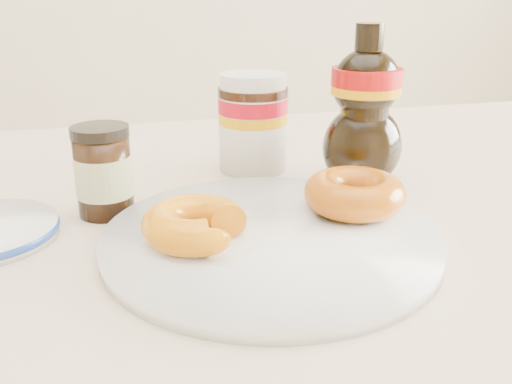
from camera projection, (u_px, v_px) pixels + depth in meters
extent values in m
cube|color=beige|center=(306.00, 231.00, 0.60)|extent=(1.40, 0.90, 0.04)
cylinder|color=white|center=(270.00, 239.00, 0.52)|extent=(0.30, 0.30, 0.02)
torus|color=white|center=(270.00, 238.00, 0.52)|extent=(0.30, 0.30, 0.01)
torus|color=#C8770B|center=(195.00, 224.00, 0.49)|extent=(0.09, 0.09, 0.03)
torus|color=#B04E0B|center=(354.00, 193.00, 0.56)|extent=(0.11, 0.11, 0.03)
cylinder|color=white|center=(253.00, 131.00, 0.71)|extent=(0.09, 0.09, 0.10)
cylinder|color=maroon|center=(253.00, 105.00, 0.70)|extent=(0.09, 0.09, 0.02)
cylinder|color=#D89905|center=(253.00, 118.00, 0.71)|extent=(0.09, 0.09, 0.01)
cylinder|color=black|center=(253.00, 92.00, 0.70)|extent=(0.09, 0.09, 0.01)
cylinder|color=white|center=(253.00, 82.00, 0.69)|extent=(0.08, 0.08, 0.02)
cylinder|color=black|center=(104.00, 175.00, 0.58)|extent=(0.06, 0.06, 0.08)
cylinder|color=beige|center=(104.00, 175.00, 0.58)|extent=(0.06, 0.06, 0.04)
cylinder|color=black|center=(100.00, 131.00, 0.56)|extent=(0.06, 0.06, 0.01)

